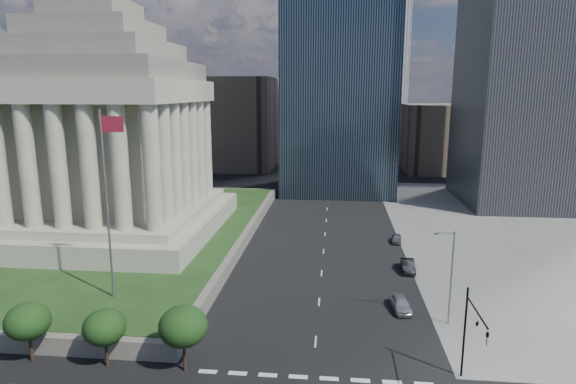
# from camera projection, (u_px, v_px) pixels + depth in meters

# --- Properties ---
(ground) EXTENTS (500.00, 500.00, 0.00)m
(ground) POSITION_uv_depth(u_px,v_px,m) (329.00, 185.00, 124.20)
(ground) COLOR black
(ground) RESTS_ON ground
(plaza_terrace) EXTENTS (66.00, 70.00, 1.80)m
(plaza_terrace) POSITION_uv_depth(u_px,v_px,m) (53.00, 231.00, 79.73)
(plaza_terrace) COLOR #646056
(plaza_terrace) RESTS_ON ground
(plaza_lawn) EXTENTS (64.00, 68.00, 0.10)m
(plaza_lawn) POSITION_uv_depth(u_px,v_px,m) (52.00, 226.00, 79.54)
(plaza_lawn) COLOR #203A18
(plaza_lawn) RESTS_ON plaza_terrace
(war_memorial) EXTENTS (34.00, 34.00, 39.00)m
(war_memorial) POSITION_uv_depth(u_px,v_px,m) (100.00, 107.00, 72.54)
(war_memorial) COLOR gray
(war_memorial) RESTS_ON plaza_lawn
(flagpole) EXTENTS (2.52, 0.24, 20.00)m
(flagpole) POSITION_uv_depth(u_px,v_px,m) (108.00, 195.00, 49.64)
(flagpole) COLOR slate
(flagpole) RESTS_ON plaza_lawn
(midrise_glass) EXTENTS (26.00, 26.00, 60.00)m
(midrise_glass) POSITION_uv_depth(u_px,v_px,m) (340.00, 64.00, 113.03)
(midrise_glass) COLOR black
(midrise_glass) RESTS_ON ground
(building_filler_ne) EXTENTS (20.00, 30.00, 20.00)m
(building_filler_ne) POSITION_uv_depth(u_px,v_px,m) (435.00, 137.00, 148.24)
(building_filler_ne) COLOR brown
(building_filler_ne) RESTS_ON ground
(building_filler_nw) EXTENTS (24.00, 30.00, 28.00)m
(building_filler_nw) POSITION_uv_depth(u_px,v_px,m) (238.00, 123.00, 153.53)
(building_filler_nw) COLOR brown
(building_filler_nw) RESTS_ON ground
(traffic_signal_ne) EXTENTS (0.30, 5.74, 8.00)m
(traffic_signal_ne) POSITION_uv_depth(u_px,v_px,m) (472.00, 329.00, 37.83)
(traffic_signal_ne) COLOR black
(traffic_signal_ne) RESTS_ON ground
(street_lamp_north) EXTENTS (2.13, 0.22, 10.00)m
(street_lamp_north) POSITION_uv_depth(u_px,v_px,m) (450.00, 272.00, 48.67)
(street_lamp_north) COLOR slate
(street_lamp_north) RESTS_ON ground
(parked_sedan_near) EXTENTS (4.68, 2.30, 1.54)m
(parked_sedan_near) POSITION_uv_depth(u_px,v_px,m) (401.00, 304.00, 52.80)
(parked_sedan_near) COLOR #919499
(parked_sedan_near) RESTS_ON ground
(parked_sedan_mid) EXTENTS (1.73, 4.68, 1.53)m
(parked_sedan_mid) POSITION_uv_depth(u_px,v_px,m) (408.00, 266.00, 64.38)
(parked_sedan_mid) COLOR black
(parked_sedan_mid) RESTS_ON ground
(parked_sedan_far) EXTENTS (1.97, 3.93, 1.29)m
(parked_sedan_far) POSITION_uv_depth(u_px,v_px,m) (397.00, 239.00, 76.73)
(parked_sedan_far) COLOR #5B5C63
(parked_sedan_far) RESTS_ON ground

